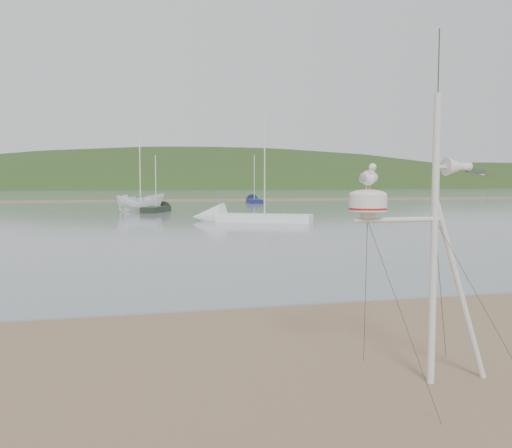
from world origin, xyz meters
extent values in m
plane|color=brown|center=(0.00, 0.00, 0.00)|extent=(560.00, 560.00, 0.00)
cube|color=slate|center=(0.00, 132.00, 0.02)|extent=(560.00, 256.00, 0.04)
cube|color=brown|center=(0.00, 70.00, 0.07)|extent=(560.00, 7.00, 0.07)
ellipsoid|color=#203716|center=(40.00, 235.00, -22.00)|extent=(400.00, 180.00, 80.00)
ellipsoid|color=#203716|center=(180.00, 235.00, -15.40)|extent=(300.00, 135.00, 56.00)
cube|color=silver|center=(-36.00, 196.00, 4.00)|extent=(8.40, 6.30, 8.00)
cube|color=silver|center=(-10.00, 196.00, 4.00)|extent=(8.40, 6.30, 8.00)
cube|color=silver|center=(16.00, 196.00, 4.00)|extent=(8.40, 6.30, 8.00)
cube|color=silver|center=(42.00, 196.00, 4.00)|extent=(8.40, 6.30, 8.00)
cube|color=silver|center=(68.00, 196.00, 4.00)|extent=(8.40, 6.30, 8.00)
cube|color=silver|center=(94.00, 196.00, 4.00)|extent=(8.40, 6.30, 8.00)
cube|color=silver|center=(120.00, 196.00, 4.00)|extent=(8.40, 6.30, 8.00)
cube|color=silver|center=(146.00, 196.00, 4.00)|extent=(8.40, 6.30, 8.00)
cylinder|color=silver|center=(4.21, -0.68, 1.89)|extent=(0.09, 0.09, 3.78)
cylinder|color=silver|center=(4.61, -0.68, 1.23)|extent=(0.88, 0.08, 2.48)
cylinder|color=silver|center=(3.69, -0.68, 2.18)|extent=(1.23, 0.07, 0.07)
cylinder|color=#2D382D|center=(4.21, -0.68, 4.16)|extent=(0.02, 0.02, 0.85)
cube|color=silver|center=(3.27, -0.68, 2.25)|extent=(0.15, 0.15, 0.09)
cylinder|color=silver|center=(3.27, -0.68, 2.39)|extent=(0.47, 0.47, 0.21)
cylinder|color=red|center=(3.27, -0.68, 2.32)|extent=(0.48, 0.48, 0.02)
ellipsoid|color=silver|center=(3.27, -0.68, 2.50)|extent=(0.47, 0.47, 0.13)
cone|color=silver|center=(4.48, -0.68, 2.86)|extent=(0.25, 0.25, 0.25)
cylinder|color=silver|center=(4.65, -0.68, 2.86)|extent=(0.13, 0.10, 0.10)
cube|color=silver|center=(4.31, -0.68, 2.86)|extent=(0.19, 0.04, 0.04)
cylinder|color=tan|center=(3.24, -0.68, 2.60)|extent=(0.01, 0.01, 0.07)
cylinder|color=tan|center=(3.29, -0.68, 2.60)|extent=(0.01, 0.01, 0.07)
ellipsoid|color=white|center=(3.27, -0.68, 2.71)|extent=(0.16, 0.26, 0.19)
ellipsoid|color=#ADB0B5|center=(3.19, -0.69, 2.71)|extent=(0.05, 0.21, 0.12)
ellipsoid|color=#ADB0B5|center=(3.34, -0.69, 2.71)|extent=(0.05, 0.21, 0.12)
cone|color=white|center=(3.27, -0.54, 2.69)|extent=(0.09, 0.08, 0.09)
ellipsoid|color=white|center=(3.27, -0.77, 2.79)|extent=(0.08, 0.08, 0.11)
sphere|color=white|center=(3.27, -0.80, 2.84)|extent=(0.09, 0.09, 0.09)
cone|color=gold|center=(3.27, -0.84, 2.83)|extent=(0.02, 0.05, 0.02)
imported|color=white|center=(1.88, 41.49, 2.13)|extent=(1.68, 1.64, 4.18)
cube|color=black|center=(3.16, 40.60, 0.29)|extent=(2.89, 4.16, 0.50)
cone|color=black|center=(4.27, 42.91, 0.29)|extent=(1.76, 1.82, 1.28)
cylinder|color=silver|center=(3.16, 40.60, 2.74)|extent=(0.08, 0.08, 4.40)
cube|color=white|center=(9.37, 27.35, 0.29)|extent=(6.38, 4.67, 0.50)
cone|color=white|center=(5.89, 29.23, 0.29)|extent=(2.84, 2.77, 1.98)
cylinder|color=silver|center=(9.37, 27.35, 3.94)|extent=(0.08, 0.08, 6.79)
cube|color=#131842|center=(16.32, 58.52, 0.29)|extent=(2.18, 5.13, 0.50)
cone|color=#131842|center=(16.70, 61.68, 0.29)|extent=(1.79, 1.92, 1.59)
cylinder|color=silver|center=(16.32, 58.52, 3.27)|extent=(0.08, 0.08, 5.47)
camera|label=1|loc=(0.28, -6.90, 2.66)|focal=38.00mm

